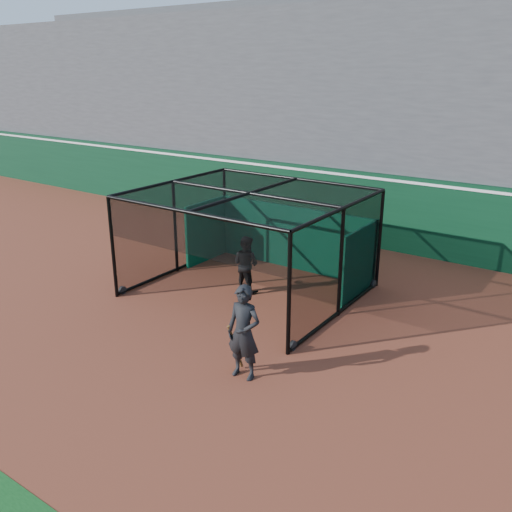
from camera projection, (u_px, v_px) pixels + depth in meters
The scene contains 6 objects.
ground at pixel (186, 332), 12.42m from camera, with size 120.00×120.00×0.00m, color brown.
outfield_wall at pixel (351, 205), 18.57m from camera, with size 50.00×0.50×2.50m.
grandstand at pixel (400, 103), 20.44m from camera, with size 50.00×7.85×8.95m.
batting_cage at pixel (250, 243), 14.31m from camera, with size 5.42×4.77×2.71m.
batter at pixel (246, 264), 14.49m from camera, with size 0.75×0.59×1.55m, color black.
on_deck_player at pixel (244, 333), 10.35m from camera, with size 0.74×0.52×1.91m.
Camera 1 is at (7.70, -8.22, 5.75)m, focal length 38.00 mm.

